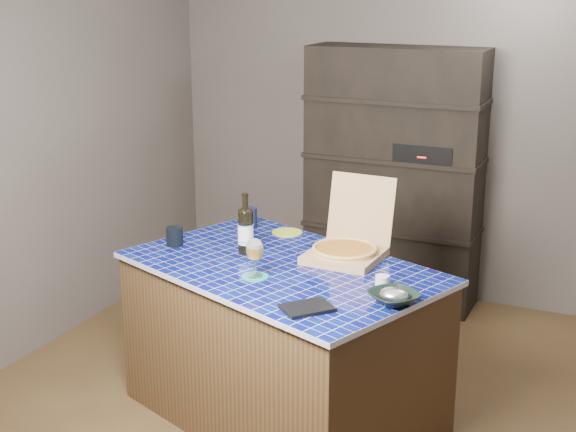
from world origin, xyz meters
The scene contains 14 objects.
room centered at (0.00, 0.00, 1.25)m, with size 3.50×3.50×3.50m.
shelving_unit centered at (0.00, 1.53, 0.90)m, with size 1.20×0.41×1.80m.
kitchen_island centered at (-0.01, -0.28, 0.43)m, with size 1.80×1.47×0.85m.
pizza_box centered at (0.24, -0.04, 0.91)m, with size 0.38×0.45×0.39m.
mead_bottle centered at (-0.27, -0.18, 0.98)m, with size 0.09×0.09×0.32m.
teal_trivet centered at (-0.06, -0.49, 0.85)m, with size 0.13×0.13×0.01m, color #1A8879.
wine_glass centered at (-0.06, -0.49, 0.99)m, with size 0.09×0.09×0.19m.
tumbler centered at (-0.67, -0.24, 0.90)m, with size 0.09×0.09×0.10m, color black.
dvd_case centered at (0.32, -0.74, 0.86)m, with size 0.15×0.22×0.02m, color black.
bowl centered at (0.64, -0.52, 0.88)m, with size 0.21×0.21×0.05m, color black.
foil_contents centered at (0.64, -0.52, 0.89)m, with size 0.13×0.11×0.06m, color silver.
white_jar centered at (0.54, -0.35, 0.88)m, with size 0.07×0.07×0.06m, color silver.
navy_cup centered at (-0.45, 0.23, 0.91)m, with size 0.07×0.07×0.12m, color black.
green_trivet centered at (-0.21, 0.22, 0.85)m, with size 0.17×0.17×0.01m, color #AEC62A.
Camera 1 is at (1.60, -3.71, 2.24)m, focal length 50.00 mm.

